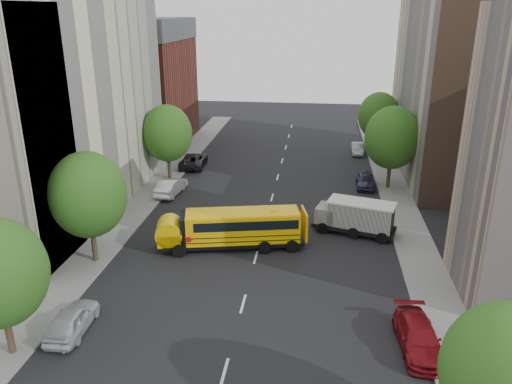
% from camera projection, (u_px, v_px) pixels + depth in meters
% --- Properties ---
extents(ground, '(120.00, 120.00, 0.00)m').
position_uv_depth(ground, '(259.00, 245.00, 37.24)').
color(ground, black).
rests_on(ground, ground).
extents(sidewalk_left, '(3.00, 80.00, 0.12)m').
position_uv_depth(sidewalk_left, '(135.00, 211.00, 43.24)').
color(sidewalk_left, slate).
rests_on(sidewalk_left, ground).
extents(sidewalk_right, '(3.00, 80.00, 0.12)m').
position_uv_depth(sidewalk_right, '(407.00, 225.00, 40.51)').
color(sidewalk_right, slate).
rests_on(sidewalk_right, ground).
extents(lane_markings, '(0.15, 64.00, 0.01)m').
position_uv_depth(lane_markings, '(272.00, 197.00, 46.55)').
color(lane_markings, silver).
rests_on(lane_markings, ground).
extents(building_left_cream, '(10.00, 26.00, 20.00)m').
position_uv_depth(building_left_cream, '(54.00, 93.00, 41.50)').
color(building_left_cream, beige).
rests_on(building_left_cream, ground).
extents(building_left_redbrick, '(10.00, 15.00, 13.00)m').
position_uv_depth(building_left_redbrick, '(145.00, 93.00, 63.18)').
color(building_left_redbrick, maroon).
rests_on(building_left_redbrick, ground).
extents(building_right_far, '(10.00, 22.00, 18.00)m').
position_uv_depth(building_right_far, '(459.00, 88.00, 50.60)').
color(building_right_far, '#B6A98D').
rests_on(building_right_far, ground).
extents(building_right_sidewall, '(10.10, 0.30, 18.00)m').
position_uv_depth(building_right_sidewall, '(493.00, 108.00, 40.36)').
color(building_right_sidewall, brown).
rests_on(building_right_sidewall, ground).
extents(street_tree_1, '(5.12, 5.12, 7.90)m').
position_uv_depth(street_tree_1, '(88.00, 195.00, 33.11)').
color(street_tree_1, '#38281C').
rests_on(street_tree_1, ground).
extents(street_tree_2, '(4.99, 4.99, 7.71)m').
position_uv_depth(street_tree_2, '(167.00, 133.00, 49.91)').
color(street_tree_2, '#38281C').
rests_on(street_tree_2, ground).
extents(street_tree_3, '(4.61, 4.61, 7.11)m').
position_uv_depth(street_tree_3, '(506.00, 374.00, 17.65)').
color(street_tree_3, '#38281C').
rests_on(street_tree_3, ground).
extents(street_tree_4, '(5.25, 5.25, 8.10)m').
position_uv_depth(street_tree_4, '(392.00, 138.00, 47.20)').
color(street_tree_4, '#38281C').
rests_on(street_tree_4, ground).
extents(street_tree_5, '(4.86, 4.86, 7.51)m').
position_uv_depth(street_tree_5, '(379.00, 116.00, 58.50)').
color(street_tree_5, '#38281C').
rests_on(street_tree_5, ground).
extents(school_bus, '(10.48, 4.45, 2.89)m').
position_uv_depth(school_bus, '(232.00, 227.00, 36.34)').
color(school_bus, black).
rests_on(school_bus, ground).
extents(safari_truck, '(6.65, 3.85, 2.69)m').
position_uv_depth(safari_truck, '(355.00, 216.00, 38.68)').
color(safari_truck, black).
rests_on(safari_truck, ground).
extents(parked_car_0, '(1.90, 4.36, 1.46)m').
position_uv_depth(parked_car_0, '(72.00, 320.00, 27.03)').
color(parked_car_0, silver).
rests_on(parked_car_0, ground).
extents(parked_car_1, '(2.08, 4.80, 1.54)m').
position_uv_depth(parked_car_1, '(171.00, 187.00, 47.11)').
color(parked_car_1, white).
rests_on(parked_car_1, ground).
extents(parked_car_2, '(2.79, 5.57, 1.51)m').
position_uv_depth(parked_car_2, '(194.00, 160.00, 55.36)').
color(parked_car_2, black).
rests_on(parked_car_2, ground).
extents(parked_car_3, '(2.34, 5.03, 1.42)m').
position_uv_depth(parked_car_3, '(418.00, 337.00, 25.65)').
color(parked_car_3, maroon).
rests_on(parked_car_3, ground).
extents(parked_car_4, '(1.76, 4.23, 1.43)m').
position_uv_depth(parked_car_4, '(365.00, 180.00, 49.02)').
color(parked_car_4, '#312D4E').
rests_on(parked_car_4, ground).
extents(parked_car_5, '(1.39, 3.89, 1.28)m').
position_uv_depth(parked_car_5, '(357.00, 149.00, 60.31)').
color(parked_car_5, '#9D9E99').
rests_on(parked_car_5, ground).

